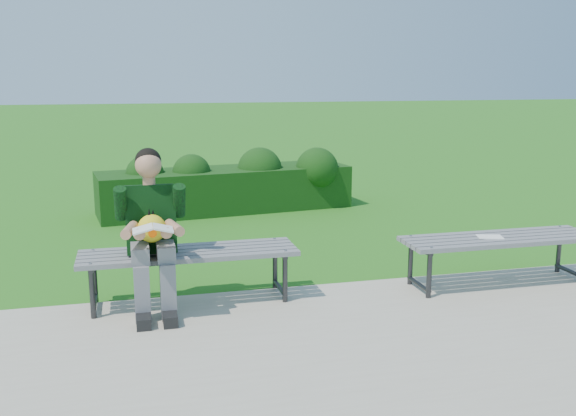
% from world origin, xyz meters
% --- Properties ---
extents(ground, '(80.00, 80.00, 0.00)m').
position_xyz_m(ground, '(0.00, 0.00, 0.00)').
color(ground, '#1B7518').
rests_on(ground, ground).
extents(walkway, '(30.00, 3.50, 0.02)m').
position_xyz_m(walkway, '(0.00, -1.75, 0.01)').
color(walkway, beige).
rests_on(walkway, ground).
extents(hedge, '(3.65, 1.34, 0.89)m').
position_xyz_m(hedge, '(-0.08, 3.57, 0.38)').
color(hedge, '#124415').
rests_on(hedge, ground).
extents(bench_left, '(1.80, 0.50, 0.46)m').
position_xyz_m(bench_left, '(-1.03, -0.17, 0.42)').
color(bench_left, gray).
rests_on(bench_left, walkway).
extents(bench_right, '(1.80, 0.50, 0.46)m').
position_xyz_m(bench_right, '(1.76, -0.38, 0.42)').
color(bench_right, gray).
rests_on(bench_right, walkway).
extents(seated_boy, '(0.56, 0.76, 1.31)m').
position_xyz_m(seated_boy, '(-1.33, -0.27, 0.71)').
color(seated_boy, slate).
rests_on(seated_boy, walkway).
extents(paper_sheet, '(0.26, 0.22, 0.01)m').
position_xyz_m(paper_sheet, '(1.66, -0.38, 0.47)').
color(paper_sheet, white).
rests_on(paper_sheet, bench_right).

